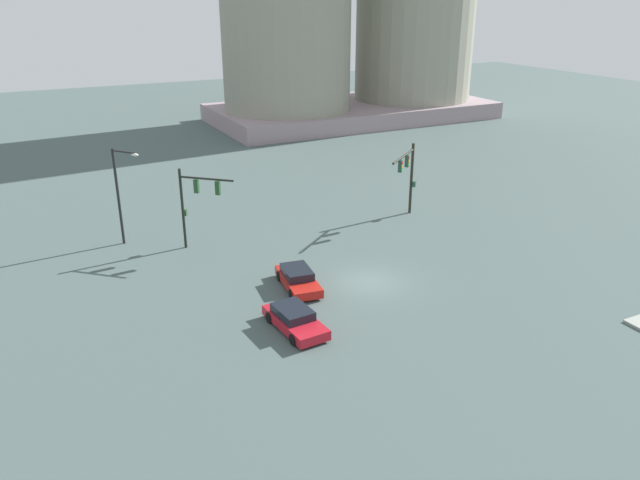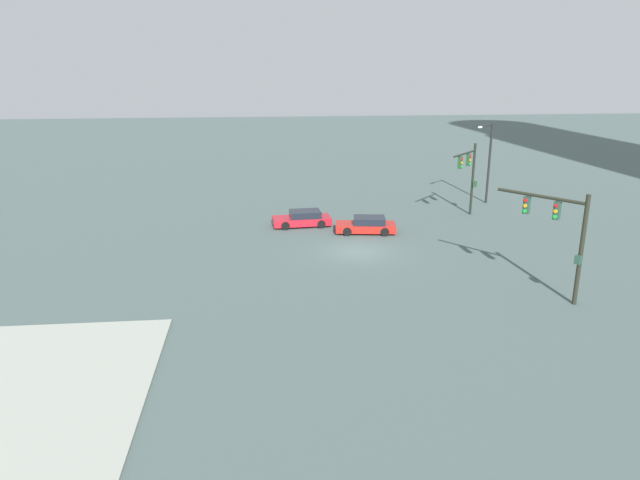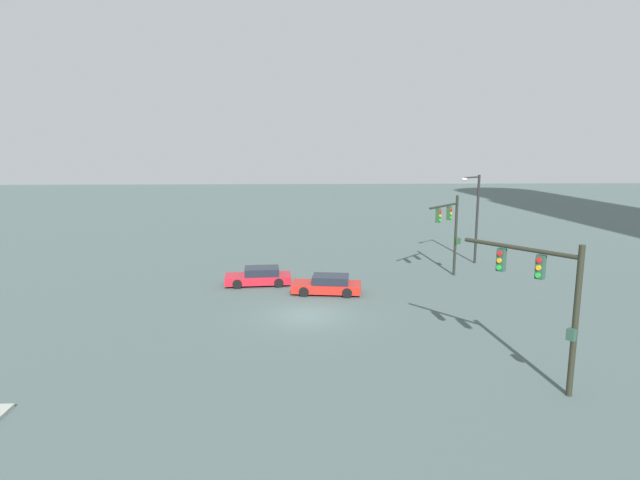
{
  "view_description": "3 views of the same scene",
  "coord_description": "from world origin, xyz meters",
  "px_view_note": "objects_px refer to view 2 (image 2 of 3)",
  "views": [
    {
      "loc": [
        -19.01,
        -30.46,
        17.32
      ],
      "look_at": [
        -2.91,
        1.35,
        2.95
      ],
      "focal_mm": 34.78,
      "sensor_mm": 36.0,
      "label": 1
    },
    {
      "loc": [
        37.03,
        -6.27,
        12.34
      ],
      "look_at": [
        2.23,
        -2.74,
        1.59
      ],
      "focal_mm": 32.95,
      "sensor_mm": 36.0,
      "label": 2
    },
    {
      "loc": [
        28.29,
        -0.31,
        9.54
      ],
      "look_at": [
        -2.69,
        0.86,
        3.85
      ],
      "focal_mm": 29.42,
      "sensor_mm": 36.0,
      "label": 3
    }
  ],
  "objects_px": {
    "sedan_car_waiting_far": "(367,225)",
    "streetlamp_curved_arm": "(488,157)",
    "traffic_signal_opposite_side": "(561,228)",
    "traffic_signal_near_corner": "(469,170)",
    "sedan_car_approaching": "(303,219)"
  },
  "relations": [
    {
      "from": "traffic_signal_near_corner",
      "to": "sedan_car_waiting_far",
      "type": "height_order",
      "value": "traffic_signal_near_corner"
    },
    {
      "from": "traffic_signal_near_corner",
      "to": "sedan_car_waiting_far",
      "type": "xyz_separation_m",
      "value": [
        3.77,
        -8.92,
        -3.34
      ]
    },
    {
      "from": "streetlamp_curved_arm",
      "to": "traffic_signal_opposite_side",
      "type": "bearing_deg",
      "value": 40.4
    },
    {
      "from": "sedan_car_waiting_far",
      "to": "streetlamp_curved_arm",
      "type": "bearing_deg",
      "value": -138.4
    },
    {
      "from": "traffic_signal_opposite_side",
      "to": "sedan_car_waiting_far",
      "type": "bearing_deg",
      "value": -7.72
    },
    {
      "from": "sedan_car_approaching",
      "to": "traffic_signal_opposite_side",
      "type": "bearing_deg",
      "value": 123.85
    },
    {
      "from": "streetlamp_curved_arm",
      "to": "sedan_car_waiting_far",
      "type": "height_order",
      "value": "streetlamp_curved_arm"
    },
    {
      "from": "traffic_signal_near_corner",
      "to": "sedan_car_waiting_far",
      "type": "bearing_deg",
      "value": -24.79
    },
    {
      "from": "traffic_signal_opposite_side",
      "to": "streetlamp_curved_arm",
      "type": "xyz_separation_m",
      "value": [
        -21.63,
        4.38,
        0.23
      ]
    },
    {
      "from": "traffic_signal_near_corner",
      "to": "traffic_signal_opposite_side",
      "type": "distance_m",
      "value": 17.22
    },
    {
      "from": "traffic_signal_near_corner",
      "to": "sedan_car_approaching",
      "type": "bearing_deg",
      "value": -41.68
    },
    {
      "from": "traffic_signal_opposite_side",
      "to": "streetlamp_curved_arm",
      "type": "bearing_deg",
      "value": -49.45
    },
    {
      "from": "traffic_signal_opposite_side",
      "to": "streetlamp_curved_arm",
      "type": "distance_m",
      "value": 22.07
    },
    {
      "from": "traffic_signal_near_corner",
      "to": "traffic_signal_opposite_side",
      "type": "xyz_separation_m",
      "value": [
        17.19,
        -1.09,
        0.05
      ]
    },
    {
      "from": "streetlamp_curved_arm",
      "to": "sedan_car_waiting_far",
      "type": "relative_size",
      "value": 1.54
    }
  ]
}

